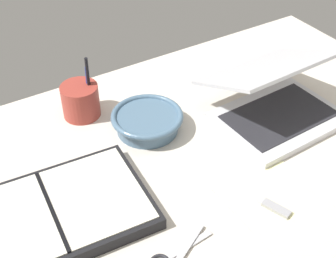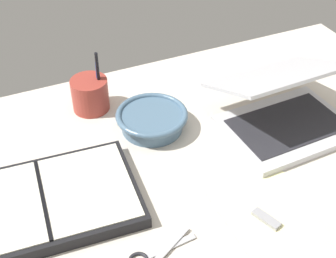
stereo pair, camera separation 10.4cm
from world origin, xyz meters
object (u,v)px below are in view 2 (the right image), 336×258
at_px(laptop, 283,109).
at_px(bowl, 152,119).
at_px(pen_cup, 90,94).
at_px(planner, 44,203).

relative_size(laptop, bowl, 1.76).
bearing_deg(pen_cup, bowl, -51.63).
bearing_deg(laptop, planner, -179.36).
relative_size(laptop, pen_cup, 1.89).
bearing_deg(pen_cup, planner, -122.89).
height_order(laptop, pen_cup, laptop).
xyz_separation_m(laptop, planner, (-0.60, -0.03, -0.03)).
xyz_separation_m(bowl, planner, (-0.30, -0.15, -0.01)).
relative_size(bowl, pen_cup, 1.07).
height_order(laptop, bowl, laptop).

